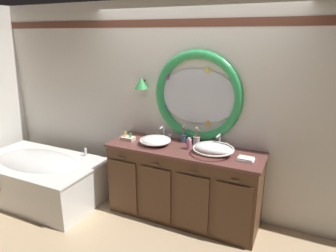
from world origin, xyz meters
TOP-DOWN VIEW (x-y plane):
  - ground_plane at (0.00, 0.00)m, footprint 14.00×14.00m
  - back_wall_assembly at (0.01, 0.58)m, footprint 6.40×0.26m
  - vanity_counter at (0.07, 0.26)m, footprint 1.86×0.61m
  - bathtub at (-1.88, -0.16)m, footprint 1.73×0.98m
  - sink_basin_left at (-0.30, 0.24)m, footprint 0.38×0.38m
  - sink_basin_right at (0.43, 0.24)m, footprint 0.46×0.46m
  - faucet_set_left at (-0.30, 0.47)m, footprint 0.22×0.14m
  - faucet_set_right at (0.43, 0.46)m, footprint 0.24×0.15m
  - toothbrush_holder_left at (-0.01, 0.47)m, footprint 0.09×0.09m
  - toothbrush_holder_right at (0.16, 0.45)m, footprint 0.09×0.09m
  - soap_dispenser at (0.13, 0.26)m, footprint 0.06×0.07m
  - folded_hand_towel at (0.80, 0.21)m, footprint 0.17×0.13m
  - toiletry_basket at (-0.68, 0.22)m, footprint 0.17×0.11m

SIDE VIEW (x-z plane):
  - ground_plane at x=0.00m, z-range 0.00..0.00m
  - bathtub at x=-1.88m, z-range 0.01..0.67m
  - vanity_counter at x=0.07m, z-range 0.00..0.92m
  - folded_hand_towel at x=0.80m, z-range 0.92..0.95m
  - toiletry_basket at x=-0.68m, z-range 0.89..1.00m
  - sink_basin_left at x=-0.30m, z-range 0.92..1.02m
  - toothbrush_holder_left at x=-0.01m, z-range 0.86..1.08m
  - toothbrush_holder_right at x=0.16m, z-range 0.86..1.09m
  - sink_basin_right at x=0.43m, z-range 0.92..1.04m
  - soap_dispenser at x=0.13m, z-range 0.91..1.06m
  - faucet_set_left at x=-0.30m, z-range 0.90..1.07m
  - faucet_set_right at x=0.43m, z-range 0.90..1.07m
  - back_wall_assembly at x=0.01m, z-range 0.02..2.62m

